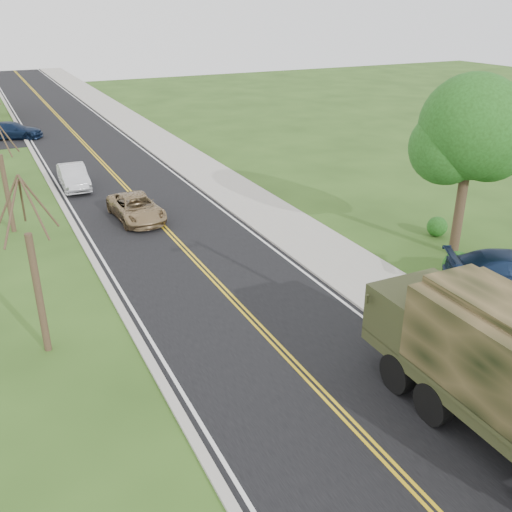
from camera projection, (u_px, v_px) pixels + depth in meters
ground at (409, 485)px, 13.81m from camera, size 160.00×160.00×0.00m
road at (85, 144)px, 46.52m from camera, size 8.00×120.00×0.01m
curb_right at (134, 139)px, 48.17m from camera, size 0.30×120.00×0.12m
sidewalk_right at (154, 137)px, 48.88m from camera, size 3.20×120.00×0.10m
curb_left at (31, 149)px, 44.82m from camera, size 0.30×120.00×0.10m
leafy_tree at (471, 135)px, 24.19m from camera, size 4.83×4.50×8.10m
bare_tree_a at (36, 280)px, 18.08m from camera, size 1.93×2.26×6.08m
bare_tree_b at (5, 184)px, 27.96m from camera, size 1.83×2.14×5.73m
military_truck at (500, 361)px, 14.70m from camera, size 2.84×7.84×3.89m
suv_champagne at (136, 208)px, 30.28m from camera, size 2.37×4.79×1.30m
sedan_silver at (73, 177)px, 35.39m from camera, size 1.64×4.40×1.44m
lot_car_navy at (12, 131)px, 48.06m from camera, size 5.21×3.57×1.40m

